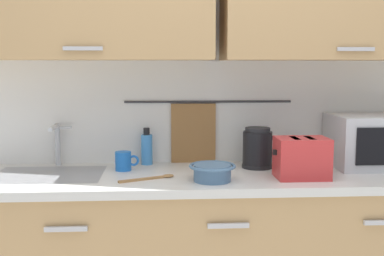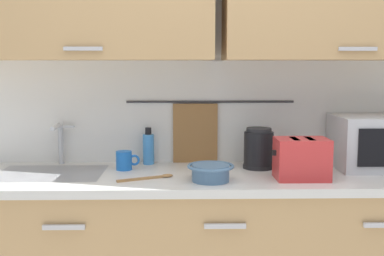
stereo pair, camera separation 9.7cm
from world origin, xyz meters
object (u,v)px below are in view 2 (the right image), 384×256
Objects in this scene: wooden_spoon at (153,177)px; mug_near_sink at (125,160)px; toaster at (302,159)px; electric_kettle at (259,149)px; dish_soap_bottle at (148,148)px; microwave at (380,142)px; mixing_bowl at (211,171)px.

mug_near_sink is at bearing 127.84° from wooden_spoon.
toaster is 0.98× the size of wooden_spoon.
dish_soap_bottle is (-0.58, 0.12, -0.01)m from electric_kettle.
mug_near_sink is (-1.30, -0.02, -0.09)m from microwave.
electric_kettle is at bearing 22.62° from wooden_spoon.
mug_near_sink is at bearing -179.32° from microwave.
microwave is 0.62m from electric_kettle.
mug_near_sink is 0.47× the size of toaster.
mug_near_sink is 0.87m from toaster.
toaster is (0.42, 0.03, 0.05)m from mixing_bowl.
mug_near_sink is 0.25m from wooden_spoon.
electric_kettle is at bearing 178.97° from microwave.
toaster is 0.70m from wooden_spoon.
wooden_spoon is at bearing 178.23° from toaster.
microwave is at bearing -1.03° from electric_kettle.
electric_kettle is 0.29m from toaster.
microwave is 1.80× the size of toaster.
electric_kettle reaches higher than mixing_bowl.
electric_kettle is 0.69m from mug_near_sink.
dish_soap_bottle is 0.92× the size of mixing_bowl.
wooden_spoon is (-0.27, 0.05, -0.04)m from mixing_bowl.
microwave reaches higher than wooden_spoon.
wooden_spoon is (-1.15, -0.21, -0.13)m from microwave.
microwave is at bearing 10.39° from wooden_spoon.
wooden_spoon is at bearing -157.38° from electric_kettle.
mixing_bowl is at bearing -133.91° from electric_kettle.
mug_near_sink is 0.56× the size of mixing_bowl.
electric_kettle is 1.16× the size of dish_soap_bottle.
mug_near_sink is at bearing 149.21° from mixing_bowl.
mug_near_sink is (-0.11, -0.14, -0.04)m from dish_soap_bottle.
wooden_spoon is (-0.53, -0.22, -0.10)m from electric_kettle.
electric_kettle is at bearing 2.21° from mug_near_sink.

